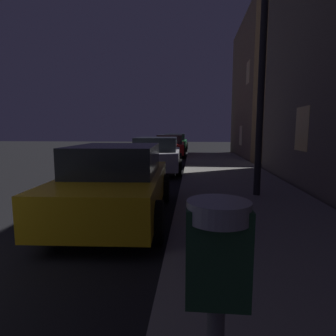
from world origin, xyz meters
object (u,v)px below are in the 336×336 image
at_px(car_silver, 157,154).
at_px(car_red, 170,146).
at_px(parking_meter, 216,305).
at_px(car_yellow_cab, 116,182).
at_px(street_lamp, 264,26).
at_px(car_green, 175,142).

relative_size(car_silver, car_red, 1.04).
relative_size(parking_meter, car_yellow_cab, 0.33).
relative_size(parking_meter, street_lamp, 0.23).
bearing_deg(car_silver, car_red, 90.02).
height_order(parking_meter, car_green, parking_meter).
bearing_deg(parking_meter, car_yellow_cab, 109.39).
xyz_separation_m(parking_meter, car_green, (-1.57, 22.90, -0.46)).
relative_size(car_green, street_lamp, 0.77).
bearing_deg(parking_meter, car_green, 93.92).
bearing_deg(car_green, car_red, -90.00).
relative_size(parking_meter, car_red, 0.32).
distance_m(parking_meter, car_yellow_cab, 4.75).
xyz_separation_m(car_silver, car_green, (-0.00, 12.19, 0.01)).
bearing_deg(car_red, street_lamp, -74.80).
relative_size(car_silver, car_green, 0.98).
distance_m(parking_meter, street_lamp, 6.83).
bearing_deg(car_green, parking_meter, -86.08).
distance_m(car_silver, car_red, 6.58).
height_order(car_yellow_cab, street_lamp, street_lamp).
distance_m(parking_meter, car_silver, 10.83).
xyz_separation_m(parking_meter, street_lamp, (1.49, 6.02, 2.87)).
height_order(parking_meter, car_red, parking_meter).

